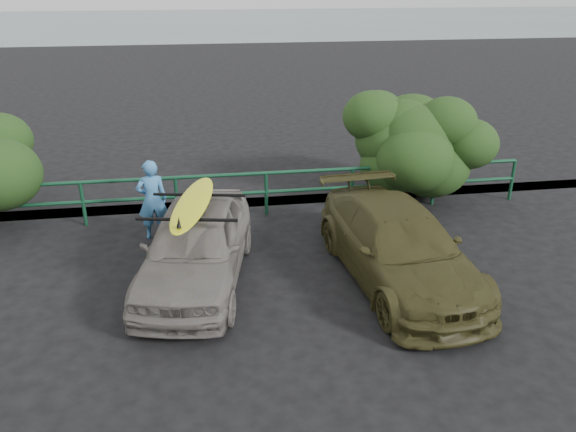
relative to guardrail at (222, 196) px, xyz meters
name	(u,v)px	position (x,y,z in m)	size (l,w,h in m)	color
ground	(240,350)	(0.00, -5.00, -0.52)	(80.00, 80.00, 0.00)	black
ocean	(199,24)	(0.00, 55.00, -0.52)	(200.00, 200.00, 0.00)	slate
guardrail	(222,196)	(0.00, 0.00, 0.00)	(14.00, 0.08, 1.04)	#14482C
shrub_right	(429,148)	(5.00, 0.50, 0.74)	(3.20, 2.40, 2.52)	#244318
sedan	(196,245)	(-0.58, -2.83, 0.19)	(1.67, 4.16, 1.42)	slate
olive_vehicle	(399,246)	(2.97, -3.33, 0.14)	(1.86, 4.57, 1.33)	#3F3C1C
man	(152,200)	(-1.45, -0.85, 0.32)	(0.62, 0.40, 1.69)	#4185C4
roof_rack	(193,207)	(-0.58, -2.83, 0.93)	(1.66, 1.16, 0.06)	black
surfboard	(193,203)	(-0.58, -2.83, 0.99)	(0.54, 2.61, 0.08)	#D1D716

